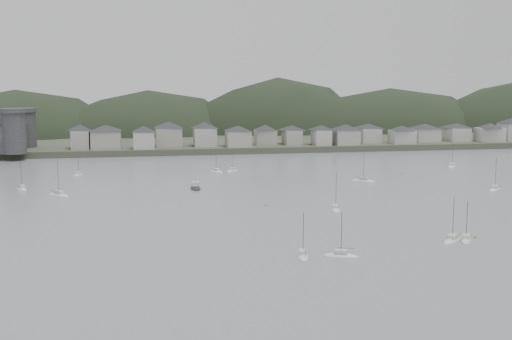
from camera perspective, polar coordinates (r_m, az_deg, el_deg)
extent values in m
plane|color=slate|center=(129.82, 6.04, -7.22)|extent=(900.00, 900.00, 0.00)
cube|color=#383D2D|center=(417.83, -5.47, 3.56)|extent=(900.00, 250.00, 3.00)
ellipsoid|color=black|center=(401.53, -21.12, 1.20)|extent=(138.98, 92.48, 81.13)
ellipsoid|color=black|center=(395.36, -9.83, 1.55)|extent=(132.08, 90.41, 79.74)
ellipsoid|color=black|center=(405.06, 1.99, 1.44)|extent=(133.88, 88.37, 101.41)
ellipsoid|color=black|center=(422.65, 12.17, 1.86)|extent=(165.81, 81.78, 82.55)
cylinder|color=#2D2D2F|center=(292.32, -21.49, 3.17)|extent=(10.00, 10.00, 18.00)
cylinder|color=#2D2D2F|center=(319.80, -20.54, 3.51)|extent=(10.00, 10.00, 17.00)
cube|color=#2D2D2F|center=(306.26, -20.97, 2.84)|extent=(3.50, 30.00, 12.00)
cube|color=#9B988E|center=(304.57, -15.88, 2.71)|extent=(8.34, 12.91, 8.59)
pyramid|color=#242429|center=(304.11, -15.92, 3.80)|extent=(15.78, 15.78, 3.01)
cube|color=#9B988E|center=(303.05, -13.69, 2.74)|extent=(13.68, 13.35, 8.36)
pyramid|color=#242429|center=(302.60, -13.73, 3.81)|extent=(20.07, 20.07, 2.93)
cube|color=#BAB7AF|center=(297.27, -10.33, 2.72)|extent=(9.78, 10.20, 8.08)
pyramid|color=#242429|center=(296.82, -10.35, 3.76)|extent=(14.83, 14.83, 2.83)
cube|color=#9B988E|center=(307.06, -8.08, 3.03)|extent=(12.59, 13.33, 9.09)
pyramid|color=#242429|center=(306.59, -8.11, 4.17)|extent=(19.24, 19.24, 3.18)
cube|color=#BAB7AF|center=(306.76, -4.75, 3.06)|extent=(10.74, 12.17, 8.87)
pyramid|color=#242429|center=(306.30, -4.76, 4.17)|extent=(17.01, 17.01, 3.10)
cube|color=#9B988E|center=(302.27, -1.66, 2.89)|extent=(11.63, 12.09, 7.69)
pyramid|color=#242429|center=(301.85, -1.67, 3.88)|extent=(17.61, 17.61, 2.69)
cube|color=#9B988E|center=(313.44, 0.87, 3.06)|extent=(10.37, 9.35, 7.44)
pyramid|color=#242429|center=(313.04, 0.87, 3.97)|extent=(14.65, 14.65, 2.60)
cube|color=#9B988E|center=(314.01, 3.35, 3.03)|extent=(8.24, 12.20, 7.22)
pyramid|color=#242429|center=(313.62, 3.36, 3.92)|extent=(15.17, 15.17, 2.53)
cube|color=#BAB7AF|center=(312.56, 6.06, 3.00)|extent=(8.06, 10.91, 7.46)
pyramid|color=#242429|center=(312.15, 6.07, 3.92)|extent=(14.08, 14.08, 2.61)
cube|color=#9B988E|center=(314.84, 8.29, 3.02)|extent=(11.73, 11.78, 7.66)
pyramid|color=#242429|center=(314.44, 8.31, 3.96)|extent=(17.46, 17.46, 2.68)
cube|color=#BAB7AF|center=(329.42, 10.35, 3.16)|extent=(10.19, 13.02, 7.33)
pyramid|color=#242429|center=(329.04, 10.37, 4.02)|extent=(17.23, 17.23, 2.57)
cube|color=#BAB7AF|center=(326.92, 13.35, 3.00)|extent=(11.70, 9.81, 6.88)
pyramid|color=#242429|center=(326.56, 13.37, 3.81)|extent=(15.97, 15.97, 2.41)
cube|color=#BAB7AF|center=(341.95, 15.34, 3.15)|extent=(12.83, 12.48, 7.00)
pyramid|color=#242429|center=(341.61, 15.37, 3.94)|extent=(18.79, 18.79, 2.45)
cube|color=#BAB7AF|center=(350.74, 18.01, 3.16)|extent=(11.07, 13.50, 6.97)
pyramid|color=#242429|center=(350.40, 18.04, 3.93)|extent=(18.25, 18.25, 2.44)
cube|color=#BAB7AF|center=(351.65, 20.80, 3.07)|extent=(13.75, 9.12, 7.34)
pyramid|color=#242429|center=(351.30, 20.84, 3.88)|extent=(16.97, 16.97, 2.57)
cube|color=#BAB7AF|center=(365.81, 22.58, 3.29)|extent=(11.37, 11.57, 9.05)
pyramid|color=#242429|center=(365.42, 22.63, 4.24)|extent=(17.03, 17.03, 3.17)
ellipsoid|color=silver|center=(237.77, -3.70, -0.18)|extent=(6.11, 8.38, 1.62)
cube|color=silver|center=(237.62, -3.70, 0.08)|extent=(2.91, 3.34, 0.70)
cylinder|color=#3F3F42|center=(237.08, -3.71, 1.07)|extent=(0.12, 0.12, 10.14)
cylinder|color=#3F3F42|center=(238.89, -3.58, 0.26)|extent=(1.81, 3.27, 0.10)
ellipsoid|color=silver|center=(217.66, 9.92, -1.05)|extent=(8.35, 7.41, 1.70)
cube|color=silver|center=(217.49, 9.92, -0.76)|extent=(3.49, 3.31, 0.70)
cylinder|color=#3F3F42|center=(216.87, 9.95, 0.37)|extent=(0.12, 0.12, 10.63)
cylinder|color=#3F3F42|center=(216.11, 9.72, -0.66)|extent=(3.06, 2.46, 0.10)
ellipsoid|color=silver|center=(211.96, 21.21, -1.73)|extent=(7.99, 7.67, 1.68)
cube|color=silver|center=(211.78, 21.23, -1.43)|extent=(3.41, 3.35, 0.70)
cylinder|color=#3F3F42|center=(211.16, 21.29, -0.29)|extent=(0.12, 0.12, 10.49)
cylinder|color=#3F3F42|center=(211.42, 21.64, -1.31)|extent=(2.84, 2.63, 0.10)
ellipsoid|color=silver|center=(239.50, -2.21, -0.11)|extent=(6.25, 6.53, 1.37)
cube|color=silver|center=(239.36, -2.21, 0.12)|extent=(2.73, 2.79, 0.70)
cylinder|color=#3F3F42|center=(238.91, -2.22, 0.94)|extent=(0.12, 0.12, 8.57)
cylinder|color=#3F3F42|center=(240.06, -2.44, 0.28)|extent=(2.16, 2.34, 0.10)
ellipsoid|color=silver|center=(142.57, 18.84, -6.20)|extent=(5.40, 7.04, 1.38)
cube|color=silver|center=(142.33, 18.86, -5.81)|extent=(2.53, 2.84, 0.70)
cylinder|color=#3F3F42|center=(141.57, 18.92, -4.45)|extent=(0.12, 0.12, 8.60)
cylinder|color=#3F3F42|center=(141.61, 19.30, -5.68)|extent=(1.66, 2.71, 0.10)
ellipsoid|color=silver|center=(123.43, 4.37, -7.98)|extent=(3.55, 7.25, 1.39)
cube|color=silver|center=(123.15, 4.37, -7.54)|extent=(1.98, 2.68, 0.70)
cylinder|color=#3F3F42|center=(122.26, 4.39, -5.96)|extent=(0.12, 0.12, 8.68)
cylinder|color=#3F3F42|center=(121.93, 4.64, -7.43)|extent=(0.71, 3.08, 0.10)
ellipsoid|color=silver|center=(168.28, 7.38, -3.68)|extent=(4.56, 8.43, 1.61)
cube|color=silver|center=(168.06, 7.39, -3.31)|extent=(2.44, 3.18, 0.70)
cylinder|color=#3F3F42|center=(167.31, 7.41, -1.94)|extent=(0.12, 0.12, 10.05)
cylinder|color=#3F3F42|center=(166.76, 7.66, -3.21)|extent=(1.03, 3.52, 0.10)
ellipsoid|color=silver|center=(197.01, -17.77, -2.28)|extent=(8.18, 7.71, 1.71)
cube|color=silver|center=(196.82, -17.79, -1.95)|extent=(3.48, 3.39, 0.70)
cylinder|color=#3F3F42|center=(196.14, -17.84, -0.70)|extent=(0.12, 0.12, 10.66)
cylinder|color=#3F3F42|center=(195.88, -18.16, -1.85)|extent=(2.93, 2.63, 0.10)
ellipsoid|color=silver|center=(124.17, 7.86, -7.94)|extent=(7.42, 4.63, 1.42)
cube|color=silver|center=(123.90, 7.87, -7.49)|extent=(2.87, 2.33, 0.70)
cylinder|color=#3F3F42|center=(123.00, 7.91, -5.89)|extent=(0.12, 0.12, 8.85)
cylinder|color=#3F3F42|center=(124.54, 8.34, -7.15)|extent=(3.01, 1.22, 0.10)
ellipsoid|color=silver|center=(264.42, 17.69, 0.29)|extent=(7.73, 8.54, 1.75)
cube|color=silver|center=(264.27, 17.70, 0.54)|extent=(3.44, 3.59, 0.70)
cylinder|color=#3F3F42|center=(263.75, 17.74, 1.50)|extent=(0.12, 0.12, 10.94)
cylinder|color=#3F3F42|center=(264.80, 17.39, 0.69)|extent=(2.58, 3.10, 0.10)
ellipsoid|color=silver|center=(141.36, 17.70, -6.27)|extent=(7.46, 6.98, 1.55)
cube|color=silver|center=(141.11, 17.72, -5.84)|extent=(3.17, 3.07, 0.70)
cylinder|color=#3F3F42|center=(140.24, 17.79, -4.29)|extent=(0.12, 0.12, 9.70)
cylinder|color=#3F3F42|center=(140.69, 18.28, -5.68)|extent=(2.69, 2.38, 0.10)
ellipsoid|color=silver|center=(238.79, -16.08, -0.45)|extent=(4.37, 6.57, 1.26)
cube|color=silver|center=(238.66, -16.09, -0.23)|extent=(2.15, 2.57, 0.70)
cylinder|color=#3F3F42|center=(238.24, -16.12, 0.52)|extent=(0.12, 0.12, 7.86)
cylinder|color=#3F3F42|center=(239.65, -16.18, -0.06)|extent=(1.23, 2.63, 0.10)
ellipsoid|color=silver|center=(212.33, -20.83, -1.69)|extent=(5.62, 7.95, 1.53)
cube|color=silver|center=(212.17, -20.85, -1.41)|extent=(2.71, 3.15, 0.70)
cylinder|color=#3F3F42|center=(211.60, -20.90, -0.38)|extent=(0.12, 0.12, 9.58)
cylinder|color=#3F3F42|center=(211.00, -21.08, -1.32)|extent=(1.63, 3.13, 0.10)
ellipsoid|color=black|center=(200.82, -5.62, -1.73)|extent=(3.39, 8.85, 1.93)
cube|color=silver|center=(200.56, -5.62, -1.28)|extent=(2.53, 2.70, 1.40)
cylinder|color=#3F3F42|center=(200.41, -5.63, -1.03)|extent=(0.10, 0.10, 1.20)
sphere|color=#CE8944|center=(235.49, -18.20, -0.63)|extent=(0.70, 0.70, 0.70)
sphere|color=#CE8944|center=(239.57, 13.32, -0.30)|extent=(0.70, 0.70, 0.70)
sphere|color=#CE8944|center=(172.84, 0.94, -3.27)|extent=(0.70, 0.70, 0.70)
sphere|color=#CE8944|center=(146.32, 19.66, -5.84)|extent=(0.70, 0.70, 0.70)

